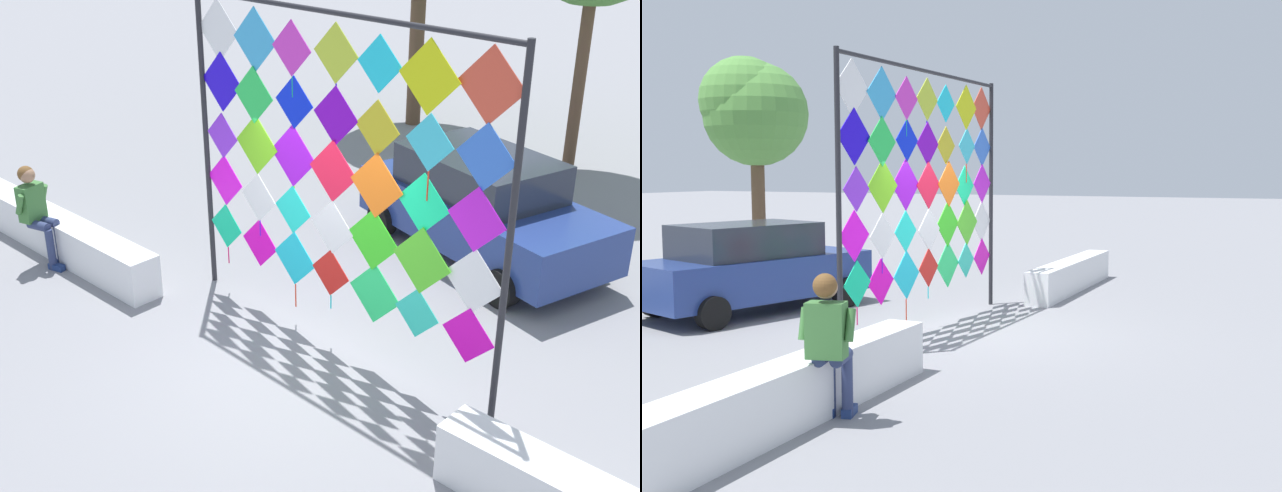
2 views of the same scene
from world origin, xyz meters
TOP-DOWN VIEW (x-y plane):
  - ground at (0.00, 0.00)m, footprint 120.00×120.00m
  - plaza_ledge_left at (-4.48, -0.27)m, footprint 4.26×0.45m
  - kite_display_rack at (0.03, 0.65)m, footprint 4.59×0.24m
  - seated_vendor at (-4.40, -0.59)m, footprint 0.67×0.55m
  - parked_car at (-0.05, 3.94)m, footprint 4.17×2.63m

SIDE VIEW (x-z plane):
  - ground at x=0.00m, z-range 0.00..0.00m
  - plaza_ledge_left at x=-4.48m, z-range 0.00..0.60m
  - parked_car at x=-0.05m, z-range 0.01..1.51m
  - seated_vendor at x=-4.40m, z-range 0.12..1.57m
  - kite_display_rack at x=0.03m, z-range 0.33..4.21m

